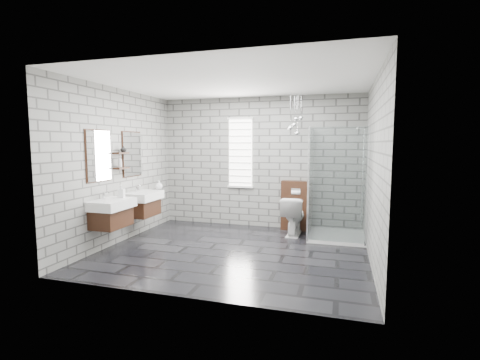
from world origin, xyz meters
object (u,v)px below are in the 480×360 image
at_px(vanity_left, 110,205).
at_px(cistern_panel, 296,205).
at_px(shower_enclosure, 331,212).
at_px(toilet, 293,216).
at_px(vanity_right, 142,197).

distance_m(vanity_left, cistern_panel, 3.54).
bearing_deg(shower_enclosure, cistern_panel, 143.59).
height_order(cistern_panel, toilet, cistern_panel).
height_order(vanity_left, cistern_panel, vanity_left).
height_order(vanity_left, vanity_right, same).
relative_size(vanity_left, toilet, 2.12).
bearing_deg(shower_enclosure, vanity_left, -152.92).
bearing_deg(vanity_left, shower_enclosure, 27.08).
xyz_separation_m(vanity_left, shower_enclosure, (3.41, 1.74, -0.25)).
bearing_deg(cistern_panel, vanity_left, -140.14).
bearing_deg(vanity_left, cistern_panel, 39.86).
xyz_separation_m(vanity_right, shower_enclosure, (3.41, 0.81, -0.25)).
relative_size(shower_enclosure, toilet, 2.75).
bearing_deg(cistern_panel, shower_enclosure, -36.41).
relative_size(vanity_right, shower_enclosure, 0.77).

